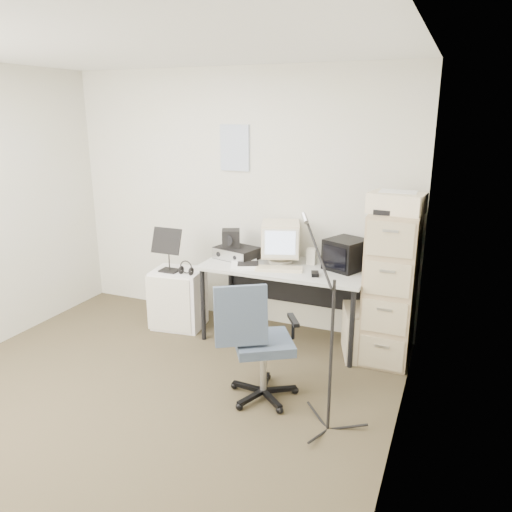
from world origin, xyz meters
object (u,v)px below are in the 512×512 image
at_px(filing_cabinet, 391,287).
at_px(desk, 284,303).
at_px(office_chair, 263,341).
at_px(side_cart, 179,298).

bearing_deg(filing_cabinet, desk, -178.19).
xyz_separation_m(desk, office_chair, (0.19, -1.01, 0.10)).
bearing_deg(side_cart, office_chair, -42.85).
relative_size(filing_cabinet, desk, 0.87).
distance_m(filing_cabinet, office_chair, 1.30).
bearing_deg(desk, office_chair, -79.33).
xyz_separation_m(filing_cabinet, side_cart, (-2.02, -0.15, -0.35)).
distance_m(desk, office_chair, 1.03).
distance_m(office_chair, side_cart, 1.55).
height_order(filing_cabinet, side_cart, filing_cabinet).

